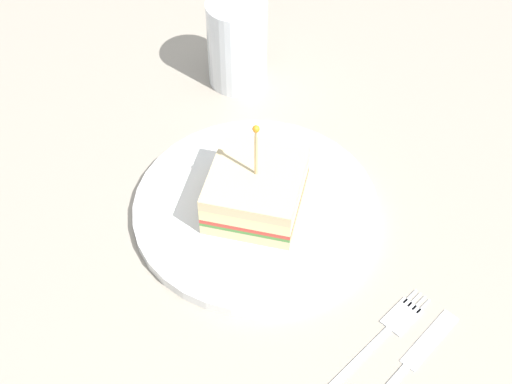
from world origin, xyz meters
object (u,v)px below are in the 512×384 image
plate (256,209)px  sandwich_half_center (260,188)px  drink_glass (237,48)px  fork (389,328)px  knife (415,356)px

plate → sandwich_half_center: bearing=-34.8°
plate → sandwich_half_center: sandwich_half_center is taller
drink_glass → plate: bearing=-141.2°
sandwich_half_center → drink_glass: (15.83, 13.22, 1.05)cm
plate → fork: (-4.89, -17.21, -0.40)cm
sandwich_half_center → drink_glass: sandwich_half_center is taller
plate → drink_glass: (16.17, 12.98, 3.99)cm
drink_glass → knife: drink_glass is taller
sandwich_half_center → knife: (-6.50, -20.05, -3.35)cm
plate → fork: bearing=-105.9°
drink_glass → sandwich_half_center: bearing=-140.1°
sandwich_half_center → knife: size_ratio=0.89×
fork → knife: (-1.28, -3.08, 0.00)cm
plate → sandwich_half_center: size_ratio=2.07×
plate → fork: plate is taller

